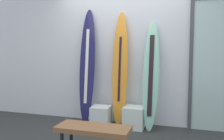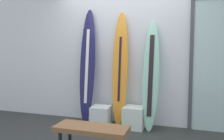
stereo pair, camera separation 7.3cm
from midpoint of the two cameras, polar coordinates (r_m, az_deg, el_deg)
wall_back at (r=4.40m, az=3.87°, el=5.36°), size 7.20×0.20×2.80m
surfboard_navy at (r=4.35m, az=-5.60°, el=0.97°), size 0.30×0.32×2.13m
surfboard_sunset at (r=4.15m, az=2.48°, el=0.04°), size 0.28×0.29×2.06m
surfboard_seafoam at (r=4.01m, az=10.08°, el=-1.42°), size 0.29×0.42×1.88m
display_block_left at (r=4.27m, az=-2.23°, el=-11.24°), size 0.35×0.35×0.35m
display_block_center at (r=4.16m, az=5.94°, el=-11.53°), size 0.36×0.36×0.38m
bench at (r=2.92m, az=-4.35°, el=-14.76°), size 0.90×0.35×0.44m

